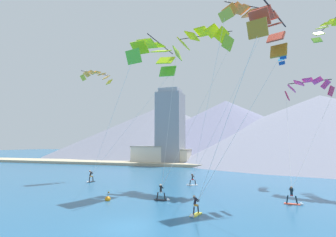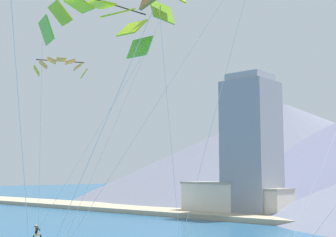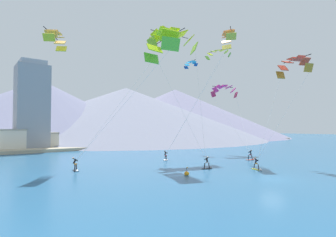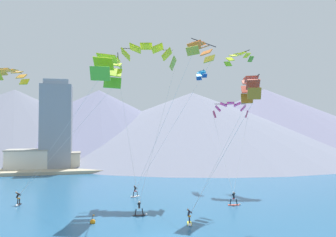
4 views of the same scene
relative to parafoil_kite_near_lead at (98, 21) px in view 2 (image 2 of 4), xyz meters
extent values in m
cube|color=orange|center=(-11.07, 2.94, -16.74)|extent=(0.34, 0.27, 0.12)
cylinder|color=black|center=(-11.19, 2.95, -16.39)|extent=(0.49, 0.27, 0.65)
cylinder|color=black|center=(-11.08, 3.06, -16.21)|extent=(0.56, 0.13, 0.42)
cylinder|color=black|center=(-11.10, 2.82, -16.21)|extent=(0.56, 0.13, 0.42)
cylinder|color=black|center=(-10.91, 2.93, -16.24)|extent=(0.07, 0.52, 0.03)
sphere|color=tan|center=(-11.37, 2.96, -16.01)|extent=(0.23, 0.23, 0.23)
cube|color=#59BF30|center=(0.77, 3.74, -1.37)|extent=(2.56, 0.98, 1.76)
cube|color=#B1D913|center=(0.75, 2.84, -0.02)|extent=(2.68, 1.58, 1.56)
cube|color=#B1D913|center=(0.55, 1.51, 0.89)|extent=(2.75, 2.03, 1.11)
cube|color=#B1D913|center=(0.19, -0.05, 1.21)|extent=(2.76, 2.25, 0.49)
cube|color=#B1D913|center=(-0.27, -1.58, 0.89)|extent=(2.70, 2.30, 1.11)
cube|color=#B1D913|center=(-0.75, -2.84, -0.02)|extent=(2.58, 2.09, 1.56)
cube|color=#59BF30|center=(-1.19, -3.64, -1.37)|extent=(2.42, 1.64, 1.76)
cylinder|color=black|center=(1.22, -0.32, 1.05)|extent=(0.89, 7.64, 0.10)
cylinder|color=silver|center=(-5.11, 3.46, -9.20)|extent=(11.65, 1.09, 14.11)
cylinder|color=silver|center=(-6.14, -0.44, -9.20)|extent=(9.59, 6.77, 14.11)
cube|color=#79B120|center=(1.85, 5.20, 1.68)|extent=(0.94, 2.48, 1.80)
cylinder|color=silver|center=(2.38, -0.22, -7.71)|extent=(1.60, 10.72, 17.21)
cylinder|color=silver|center=(6.40, -1.22, -7.71)|extent=(6.51, 8.73, 17.21)
cylinder|color=silver|center=(9.07, 1.98, -7.52)|extent=(9.57, 4.81, 17.66)
cylinder|color=silver|center=(7.06, -0.19, -7.52)|extent=(5.56, 9.14, 17.66)
cylinder|color=silver|center=(16.15, 1.06, -11.18)|extent=(0.98, 9.03, 10.17)
cylinder|color=silver|center=(11.18, -9.97, -10.72)|extent=(6.58, 0.49, 11.33)
cylinder|color=silver|center=(10.31, -12.45, -10.72)|extent=(4.84, 4.54, 11.33)
cube|color=gold|center=(-14.09, 4.32, -1.02)|extent=(1.51, 1.29, 0.90)
cube|color=gold|center=(-13.75, 4.84, -0.33)|extent=(1.63, 1.47, 0.71)
cube|color=gold|center=(-13.30, 5.52, 0.12)|extent=(1.70, 1.57, 0.45)
cube|color=gold|center=(-12.80, 6.29, 0.28)|extent=(1.71, 1.58, 0.14)
cube|color=gold|center=(-12.31, 7.07, 0.12)|extent=(1.71, 1.56, 0.45)
cube|color=gold|center=(-11.87, 7.76, -0.33)|extent=(1.64, 1.45, 0.71)
cube|color=gold|center=(-11.55, 8.28, -1.02)|extent=(1.53, 1.27, 0.90)
cylinder|color=black|center=(-13.34, 6.64, 0.29)|extent=(2.77, 4.12, 0.10)
cube|color=tan|center=(3.79, 35.61, -17.25)|extent=(180.00, 10.00, 0.70)
cube|color=beige|center=(-7.01, 38.87, -15.65)|extent=(5.31, 5.42, 3.91)
cube|color=gray|center=(-7.01, 38.87, -13.54)|extent=(5.52, 5.64, 0.30)
cube|color=silver|center=(-15.97, 38.59, -15.23)|extent=(9.13, 6.01, 4.74)
cube|color=#99958B|center=(-15.97, 38.59, -12.71)|extent=(9.50, 6.25, 0.30)
cube|color=gray|center=(-9.86, 39.14, -7.56)|extent=(7.00, 7.00, 20.09)
cube|color=#979DA8|center=(-9.86, 39.14, 3.09)|extent=(5.60, 5.60, 1.20)
cone|color=slate|center=(-29.62, 90.58, -5.31)|extent=(108.44, 108.44, 24.60)
camera|label=1|loc=(12.24, -31.63, -11.82)|focal=28.00mm
camera|label=2|loc=(25.73, -22.29, -11.28)|focal=50.00mm
camera|label=3|loc=(-21.80, -30.10, -12.17)|focal=28.00mm
camera|label=4|loc=(-2.44, -42.53, -7.87)|focal=35.00mm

